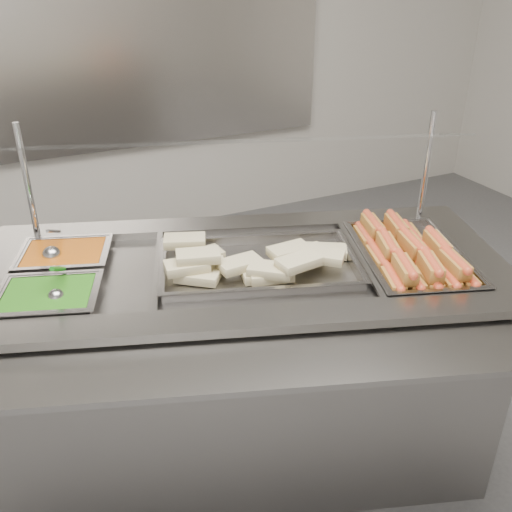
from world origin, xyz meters
name	(u,v)px	position (x,y,z in m)	size (l,w,h in m)	color
back_panel	(82,48)	(0.00, 2.45, 1.20)	(3.00, 0.04, 1.20)	#9B9691
steam_counter	(243,363)	(0.08, 0.44, 0.40)	(1.81, 1.23, 0.80)	slate
tray_rail	(259,363)	(-0.06, 0.01, 0.75)	(1.58, 0.80, 0.05)	gray
sneeze_guard	(235,145)	(0.14, 0.62, 1.12)	(1.47, 0.72, 0.39)	silver
pan_hotdogs	(410,263)	(0.61, 0.26, 0.76)	(0.44, 0.56, 0.09)	gray
pan_wraps	(259,268)	(0.13, 0.42, 0.77)	(0.68, 0.53, 0.06)	gray
pan_beans	(66,263)	(-0.42, 0.74, 0.76)	(0.32, 0.29, 0.09)	gray
pan_peas	(50,304)	(-0.50, 0.50, 0.76)	(0.32, 0.29, 0.09)	gray
hotdogs_in_buns	(408,254)	(0.59, 0.25, 0.80)	(0.35, 0.51, 0.10)	#96571F
tortilla_wraps	(249,262)	(0.09, 0.41, 0.81)	(0.62, 0.39, 0.09)	#C4B383
ladle	(52,254)	(-0.46, 0.74, 0.80)	(0.08, 0.17, 0.12)	#B0B1B5
serving_spoon	(57,292)	(-0.48, 0.49, 0.80)	(0.08, 0.16, 0.12)	#B0B1B5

